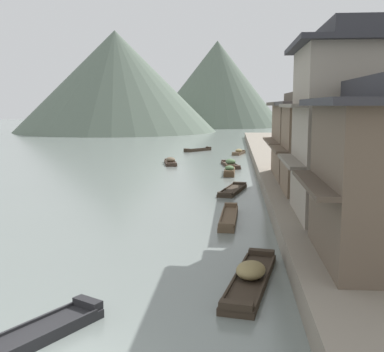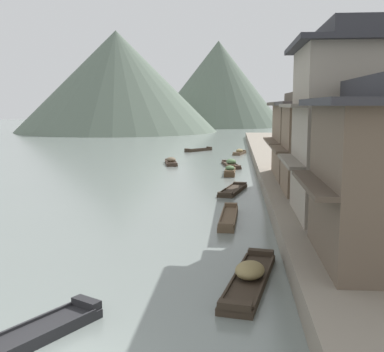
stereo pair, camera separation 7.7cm
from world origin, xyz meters
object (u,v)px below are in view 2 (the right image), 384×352
house_waterfront_tall (324,143)px  boat_moored_nearest (199,150)px  boat_midriver_drifting (239,152)px  boat_crossing_west (250,277)px  boat_moored_second (229,218)px  boat_moored_far (233,190)px  house_waterfront_narrow (308,136)px  boat_foreground_poled (27,337)px  boat_midriver_upstream (231,164)px  house_waterfront_second (344,125)px  boat_upstream_distant (171,162)px  boat_moored_third (230,171)px

house_waterfront_tall → boat_moored_nearest: bearing=105.9°
boat_midriver_drifting → boat_crossing_west: boat_crossing_west is taller
boat_moored_second → boat_moored_far: (0.18, 8.87, -0.04)m
house_waterfront_narrow → boat_crossing_west: bearing=-103.4°
boat_foreground_poled → boat_midriver_upstream: size_ratio=0.84×
boat_moored_nearest → house_waterfront_second: 43.70m
boat_foreground_poled → boat_midriver_upstream: boat_midriver_upstream is taller
house_waterfront_narrow → boat_foreground_poled: bearing=-113.4°
boat_midriver_drifting → boat_moored_far: bearing=-91.4°
boat_foreground_poled → house_waterfront_tall: size_ratio=0.72×
house_waterfront_second → boat_moored_second: bearing=155.8°
boat_moored_second → house_waterfront_second: house_waterfront_second is taller
boat_crossing_west → house_waterfront_second: bearing=57.2°
house_waterfront_second → boat_moored_nearest: bearing=103.3°
boat_midriver_upstream → house_waterfront_narrow: house_waterfront_narrow is taller
house_waterfront_narrow → boat_moored_far: bearing=-163.1°
boat_crossing_west → house_waterfront_second: (4.45, 6.90, 4.98)m
house_waterfront_tall → boat_upstream_distant: bearing=119.9°
boat_foreground_poled → house_waterfront_narrow: (10.64, 24.56, 3.76)m
boat_moored_second → boat_upstream_distant: boat_upstream_distant is taller
boat_moored_third → boat_moored_second: bearing=-89.5°
boat_foreground_poled → boat_moored_far: boat_foreground_poled is taller
boat_moored_third → house_waterfront_narrow: 10.22m
boat_moored_nearest → boat_midriver_drifting: size_ratio=1.06×
boat_moored_third → house_waterfront_second: house_waterfront_second is taller
house_waterfront_second → house_waterfront_narrow: size_ratio=1.07×
boat_moored_nearest → house_waterfront_second: house_waterfront_second is taller
boat_midriver_drifting → house_waterfront_narrow: 26.25m
boat_moored_second → house_waterfront_second: bearing=-24.2°
boat_moored_second → boat_moored_far: size_ratio=1.04×
boat_midriver_upstream → boat_upstream_distant: boat_midriver_upstream is taller
boat_midriver_drifting → boat_upstream_distant: boat_upstream_distant is taller
boat_foreground_poled → boat_moored_second: 14.91m
boat_midriver_upstream → house_waterfront_second: size_ratio=0.60×
boat_moored_second → house_waterfront_narrow: house_waterfront_narrow is taller
boat_midriver_drifting → boat_upstream_distant: bearing=-122.8°
boat_foreground_poled → boat_moored_far: (5.21, 22.91, -0.04)m
boat_moored_second → boat_upstream_distant: size_ratio=1.22×
boat_moored_third → boat_crossing_west: 27.45m
boat_moored_far → house_waterfront_narrow: 6.83m
boat_moored_nearest → boat_upstream_distant: bearing=-96.6°
boat_midriver_drifting → boat_upstream_distant: size_ratio=0.86×
boat_midriver_drifting → house_waterfront_second: bearing=-83.4°
boat_moored_nearest → boat_midriver_drifting: bearing=-34.4°
boat_moored_nearest → house_waterfront_second: bearing=-76.7°
boat_midriver_upstream → house_waterfront_second: 27.04m
boat_moored_nearest → boat_midriver_drifting: boat_midriver_drifting is taller
boat_moored_nearest → boat_midriver_upstream: (4.56, -16.22, 0.10)m
house_waterfront_second → house_waterfront_tall: house_waterfront_second is taller
boat_foreground_poled → boat_crossing_west: bearing=38.8°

